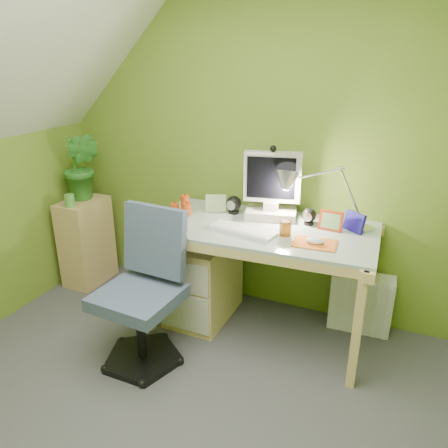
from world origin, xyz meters
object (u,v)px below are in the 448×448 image
at_px(side_ledge, 87,242).
at_px(desk, 260,279).
at_px(monitor, 272,182).
at_px(task_chair, 138,295).
at_px(radiator, 361,302).
at_px(desk_lamp, 341,183).
at_px(potted_plant, 82,167).

bearing_deg(side_ledge, desk, -2.98).
relative_size(desk, monitor, 2.93).
bearing_deg(task_chair, radiator, 40.85).
bearing_deg(side_ledge, desk_lamp, 2.75).
height_order(desk, task_chair, task_chair).
distance_m(monitor, potted_plant, 1.58).
bearing_deg(task_chair, desk, 52.04).
xyz_separation_m(desk, radiator, (0.65, 0.30, -0.18)).
xyz_separation_m(desk, desk_lamp, (0.45, 0.18, 0.70)).
xyz_separation_m(monitor, potted_plant, (-1.58, -0.05, -0.04)).
distance_m(side_ledge, potted_plant, 0.64).
bearing_deg(desk_lamp, potted_plant, -166.81).
distance_m(monitor, radiator, 1.06).
distance_m(desk, side_ledge, 1.59).
relative_size(task_chair, radiator, 2.30).
distance_m(desk, task_chair, 0.86).
distance_m(desk_lamp, side_ledge, 2.16).
relative_size(desk_lamp, side_ledge, 0.83).
relative_size(desk_lamp, task_chair, 0.62).
xyz_separation_m(desk, potted_plant, (-1.58, 0.13, 0.61)).
xyz_separation_m(monitor, task_chair, (-0.56, -0.82, -0.56)).
height_order(desk, potted_plant, potted_plant).
bearing_deg(monitor, desk, -103.38).
height_order(desk, side_ledge, desk).
bearing_deg(desk_lamp, monitor, -168.15).
bearing_deg(potted_plant, radiator, 4.17).
bearing_deg(desk, desk_lamp, 18.83).
relative_size(monitor, side_ledge, 0.69).
bearing_deg(side_ledge, radiator, 5.45).
distance_m(desk, desk_lamp, 0.85).
bearing_deg(potted_plant, monitor, 1.72).
distance_m(desk_lamp, radiator, 0.91).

